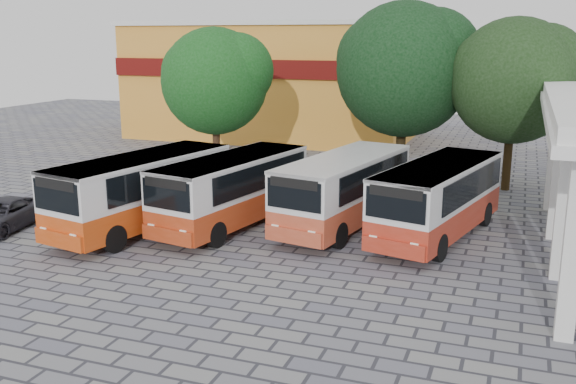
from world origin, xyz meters
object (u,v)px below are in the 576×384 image
at_px(bus_far_left, 142,188).
at_px(bus_far_right, 439,195).
at_px(bus_centre_left, 233,187).
at_px(parked_car, 1,215).
at_px(bus_centre_right, 344,187).

distance_m(bus_far_left, bus_far_right, 11.14).
height_order(bus_centre_left, parked_car, bus_centre_left).
relative_size(bus_far_left, bus_centre_left, 1.04).
xyz_separation_m(bus_far_left, bus_centre_left, (3.05, 1.59, -0.06)).
bearing_deg(parked_car, bus_centre_left, 14.53).
distance_m(bus_centre_right, parked_car, 13.28).
bearing_deg(bus_centre_left, bus_centre_right, 29.92).
xyz_separation_m(bus_centre_left, bus_far_right, (7.71, 1.29, 0.01)).
distance_m(bus_centre_left, bus_centre_right, 4.33).
height_order(bus_far_left, parked_car, bus_far_left).
xyz_separation_m(bus_far_left, bus_centre_right, (7.15, 3.01, -0.04)).
xyz_separation_m(bus_centre_left, parked_car, (-8.20, -3.50, -1.02)).
relative_size(bus_far_left, parked_car, 1.99).
xyz_separation_m(bus_centre_right, bus_far_right, (3.61, -0.13, -0.01)).
bearing_deg(parked_car, bus_centre_right, 13.22).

